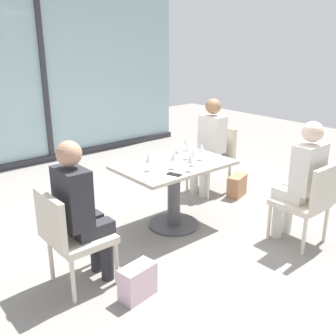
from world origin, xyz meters
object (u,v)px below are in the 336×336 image
at_px(wine_glass_4, 187,147).
at_px(person_side_end, 80,207).
at_px(person_front_right, 302,176).
at_px(wine_glass_1, 202,148).
at_px(chair_front_right, 309,199).
at_px(wine_glass_3, 174,156).
at_px(chair_far_right, 214,155).
at_px(dining_table_main, 174,181).
at_px(person_far_right, 209,142).
at_px(handbag_0, 237,186).
at_px(handbag_1, 138,282).
at_px(wine_glass_5, 191,159).
at_px(wine_glass_6, 187,140).
at_px(cell_phone_on_table, 174,174).
at_px(wine_glass_2, 149,158).
at_px(wine_glass_0, 194,153).
at_px(chair_side_end, 70,233).
at_px(coffee_cup, 178,149).

bearing_deg(wine_glass_4, person_side_end, -167.59).
bearing_deg(wine_glass_4, person_front_right, -63.74).
bearing_deg(wine_glass_1, wine_glass_4, 128.90).
height_order(chair_front_right, wine_glass_3, wine_glass_3).
relative_size(chair_far_right, person_front_right, 0.69).
relative_size(dining_table_main, wine_glass_3, 6.48).
relative_size(person_side_end, wine_glass_4, 6.81).
height_order(person_far_right, handbag_0, person_far_right).
xyz_separation_m(person_front_right, handbag_1, (-1.79, 0.29, -0.56)).
bearing_deg(wine_glass_3, wine_glass_5, -66.03).
relative_size(dining_table_main, person_front_right, 0.95).
height_order(wine_glass_3, wine_glass_6, same).
height_order(chair_front_right, wine_glass_1, wine_glass_1).
bearing_deg(person_far_right, chair_front_right, -99.05).
relative_size(wine_glass_6, cell_phone_on_table, 1.28).
bearing_deg(wine_glass_2, handbag_0, 4.86).
distance_m(wine_glass_0, wine_glass_3, 0.23).
relative_size(chair_far_right, wine_glass_6, 4.70).
bearing_deg(cell_phone_on_table, chair_side_end, 163.07).
relative_size(chair_side_end, chair_front_right, 1.00).
distance_m(wine_glass_4, wine_glass_5, 0.41).
distance_m(dining_table_main, coffee_cup, 0.48).
bearing_deg(person_side_end, wine_glass_1, 7.43).
bearing_deg(coffee_cup, wine_glass_3, -136.24).
xyz_separation_m(chair_far_right, chair_side_end, (-2.49, -0.77, 0.00)).
bearing_deg(person_side_end, wine_glass_4, 12.41).
relative_size(chair_side_end, wine_glass_3, 4.70).
height_order(chair_side_end, wine_glass_5, wine_glass_5).
bearing_deg(coffee_cup, wine_glass_6, -6.87).
xyz_separation_m(person_front_right, handbag_0, (0.45, 1.17, -0.56)).
bearing_deg(wine_glass_6, wine_glass_2, -160.12).
relative_size(person_side_end, wine_glass_2, 6.81).
distance_m(person_far_right, cell_phone_on_table, 1.44).
height_order(dining_table_main, handbag_1, dining_table_main).
bearing_deg(wine_glass_1, wine_glass_6, 70.61).
bearing_deg(chair_side_end, chair_front_right, -22.17).
relative_size(chair_far_right, wine_glass_3, 4.70).
distance_m(wine_glass_3, handbag_0, 1.52).
bearing_deg(cell_phone_on_table, person_front_right, -56.92).
bearing_deg(cell_phone_on_table, wine_glass_0, -3.07).
relative_size(wine_glass_3, wine_glass_6, 1.00).
distance_m(chair_far_right, handbag_0, 0.51).
bearing_deg(person_front_right, chair_far_right, 76.37).
bearing_deg(wine_glass_0, dining_table_main, 119.73).
bearing_deg(wine_glass_0, wine_glass_5, -142.70).
bearing_deg(wine_glass_3, wine_glass_6, 35.36).
relative_size(person_far_right, handbag_0, 4.20).
relative_size(person_far_right, person_side_end, 1.00).
xyz_separation_m(person_side_end, coffee_cup, (1.58, 0.58, 0.08)).
bearing_deg(chair_front_right, person_front_right, 90.00).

